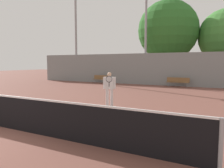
{
  "coord_description": "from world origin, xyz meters",
  "views": [
    {
      "loc": [
        6.06,
        -4.66,
        2.15
      ],
      "look_at": [
        0.49,
        5.96,
        1.0
      ],
      "focal_mm": 35.0,
      "sensor_mm": 36.0,
      "label": 1
    }
  ],
  "objects_px": {
    "tennis_player": "(109,87)",
    "tree_green_tall": "(168,31)",
    "bench_courtside_near": "(101,78)",
    "bench_courtside_far": "(178,81)",
    "tennis_net": "(13,112)",
    "light_pole_center_back": "(146,27)",
    "light_pole_far_right": "(76,26)"
  },
  "relations": [
    {
      "from": "tennis_player",
      "to": "tree_green_tall",
      "type": "bearing_deg",
      "value": 68.84
    },
    {
      "from": "bench_courtside_near",
      "to": "bench_courtside_far",
      "type": "bearing_deg",
      "value": 0.0
    },
    {
      "from": "tennis_net",
      "to": "bench_courtside_far",
      "type": "xyz_separation_m",
      "value": [
        2.22,
        15.46,
        -0.03
      ]
    },
    {
      "from": "bench_courtside_near",
      "to": "tree_green_tall",
      "type": "distance_m",
      "value": 9.19
    },
    {
      "from": "tennis_net",
      "to": "bench_courtside_far",
      "type": "height_order",
      "value": "tennis_net"
    },
    {
      "from": "bench_courtside_near",
      "to": "bench_courtside_far",
      "type": "xyz_separation_m",
      "value": [
        8.04,
        0.0,
        0.0
      ]
    },
    {
      "from": "light_pole_center_back",
      "to": "light_pole_far_right",
      "type": "bearing_deg",
      "value": -179.38
    },
    {
      "from": "light_pole_center_back",
      "to": "tennis_player",
      "type": "bearing_deg",
      "value": -79.31
    },
    {
      "from": "tennis_net",
      "to": "bench_courtside_far",
      "type": "distance_m",
      "value": 15.62
    },
    {
      "from": "light_pole_far_right",
      "to": "light_pole_center_back",
      "type": "relative_size",
      "value": 1.21
    },
    {
      "from": "tennis_net",
      "to": "tree_green_tall",
      "type": "relative_size",
      "value": 1.33
    },
    {
      "from": "tree_green_tall",
      "to": "light_pole_center_back",
      "type": "bearing_deg",
      "value": -110.64
    },
    {
      "from": "bench_courtside_near",
      "to": "bench_courtside_far",
      "type": "height_order",
      "value": "same"
    },
    {
      "from": "bench_courtside_far",
      "to": "light_pole_far_right",
      "type": "height_order",
      "value": "light_pole_far_right"
    },
    {
      "from": "bench_courtside_far",
      "to": "light_pole_center_back",
      "type": "bearing_deg",
      "value": 162.38
    },
    {
      "from": "bench_courtside_near",
      "to": "light_pole_center_back",
      "type": "xyz_separation_m",
      "value": [
        4.57,
        1.1,
        5.18
      ]
    },
    {
      "from": "tennis_player",
      "to": "bench_courtside_far",
      "type": "xyz_separation_m",
      "value": [
        1.24,
        10.71,
        -0.45
      ]
    },
    {
      "from": "tennis_player",
      "to": "bench_courtside_far",
      "type": "relative_size",
      "value": 0.85
    },
    {
      "from": "tennis_player",
      "to": "light_pole_center_back",
      "type": "bearing_deg",
      "value": 76.25
    },
    {
      "from": "tennis_net",
      "to": "light_pole_center_back",
      "type": "relative_size",
      "value": 1.29
    },
    {
      "from": "light_pole_far_right",
      "to": "light_pole_center_back",
      "type": "xyz_separation_m",
      "value": [
        8.56,
        0.09,
        -0.82
      ]
    },
    {
      "from": "bench_courtside_near",
      "to": "light_pole_far_right",
      "type": "height_order",
      "value": "light_pole_far_right"
    },
    {
      "from": "bench_courtside_near",
      "to": "tennis_net",
      "type": "bearing_deg",
      "value": -69.36
    },
    {
      "from": "light_pole_far_right",
      "to": "bench_courtside_far",
      "type": "bearing_deg",
      "value": -4.8
    },
    {
      "from": "bench_courtside_near",
      "to": "tree_green_tall",
      "type": "relative_size",
      "value": 0.2
    },
    {
      "from": "tennis_net",
      "to": "light_pole_center_back",
      "type": "bearing_deg",
      "value": 94.33
    },
    {
      "from": "bench_courtside_far",
      "to": "tree_green_tall",
      "type": "xyz_separation_m",
      "value": [
        -2.12,
        4.68,
        5.24
      ]
    },
    {
      "from": "bench_courtside_far",
      "to": "tree_green_tall",
      "type": "height_order",
      "value": "tree_green_tall"
    },
    {
      "from": "tennis_player",
      "to": "bench_courtside_near",
      "type": "xyz_separation_m",
      "value": [
        -6.8,
        10.71,
        -0.45
      ]
    },
    {
      "from": "tennis_net",
      "to": "light_pole_center_back",
      "type": "height_order",
      "value": "light_pole_center_back"
    },
    {
      "from": "tennis_player",
      "to": "light_pole_center_back",
      "type": "xyz_separation_m",
      "value": [
        -2.23,
        11.81,
        4.72
      ]
    },
    {
      "from": "tennis_net",
      "to": "tree_green_tall",
      "type": "bearing_deg",
      "value": 89.73
    }
  ]
}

